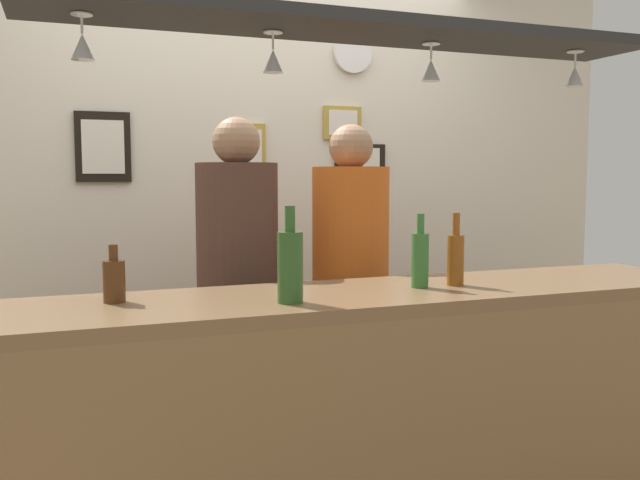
% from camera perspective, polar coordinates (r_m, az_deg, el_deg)
% --- Properties ---
extents(back_wall, '(4.40, 0.06, 2.60)m').
position_cam_1_polar(back_wall, '(3.67, -5.53, 3.30)').
color(back_wall, silver).
rests_on(back_wall, ground_plane).
extents(bar_counter, '(2.70, 0.55, 1.04)m').
position_cam_1_polar(bar_counter, '(2.28, 5.53, -13.36)').
color(bar_counter, brown).
rests_on(bar_counter, ground_plane).
extents(overhead_glass_rack, '(2.20, 0.36, 0.04)m').
position_cam_1_polar(overhead_glass_rack, '(2.40, 3.54, 17.23)').
color(overhead_glass_rack, black).
extents(hanging_wineglass_far_left, '(0.07, 0.07, 0.13)m').
position_cam_1_polar(hanging_wineglass_far_left, '(2.19, -19.21, 15.10)').
color(hanging_wineglass_far_left, silver).
rests_on(hanging_wineglass_far_left, overhead_glass_rack).
extents(hanging_wineglass_left, '(0.07, 0.07, 0.13)m').
position_cam_1_polar(hanging_wineglass_left, '(2.33, -3.94, 14.78)').
color(hanging_wineglass_left, silver).
rests_on(hanging_wineglass_left, overhead_glass_rack).
extents(hanging_wineglass_center_left, '(0.07, 0.07, 0.13)m').
position_cam_1_polar(hanging_wineglass_center_left, '(2.55, 9.24, 13.91)').
color(hanging_wineglass_center_left, silver).
rests_on(hanging_wineglass_center_left, overhead_glass_rack).
extents(hanging_wineglass_center, '(0.07, 0.07, 0.13)m').
position_cam_1_polar(hanging_wineglass_center, '(2.84, 20.49, 12.76)').
color(hanging_wineglass_center, silver).
rests_on(hanging_wineglass_center, overhead_glass_rack).
extents(person_left_brown_shirt, '(0.34, 0.34, 1.67)m').
position_cam_1_polar(person_left_brown_shirt, '(2.88, -6.87, -3.13)').
color(person_left_brown_shirt, '#2D334C').
rests_on(person_left_brown_shirt, ground_plane).
extents(person_right_orange_shirt, '(0.34, 0.34, 1.66)m').
position_cam_1_polar(person_right_orange_shirt, '(3.04, 2.55, -2.83)').
color(person_right_orange_shirt, '#2D334C').
rests_on(person_right_orange_shirt, ground_plane).
extents(bottle_beer_amber_tall, '(0.06, 0.06, 0.26)m').
position_cam_1_polar(bottle_beer_amber_tall, '(2.48, 11.25, -1.44)').
color(bottle_beer_amber_tall, brown).
rests_on(bottle_beer_amber_tall, bar_counter).
extents(bottle_champagne_green, '(0.08, 0.08, 0.30)m').
position_cam_1_polar(bottle_champagne_green, '(2.10, -2.51, -2.08)').
color(bottle_champagne_green, '#2D5623').
rests_on(bottle_champagne_green, bar_counter).
extents(bottle_beer_brown_stubby, '(0.07, 0.07, 0.18)m').
position_cam_1_polar(bottle_beer_brown_stubby, '(2.21, -16.82, -3.20)').
color(bottle_beer_brown_stubby, '#512D14').
rests_on(bottle_beer_brown_stubby, bar_counter).
extents(bottle_beer_green_import, '(0.06, 0.06, 0.26)m').
position_cam_1_polar(bottle_beer_green_import, '(2.41, 8.36, -1.52)').
color(bottle_beer_green_import, '#336B2D').
rests_on(bottle_beer_green_import, bar_counter).
extents(picture_frame_lower_pair, '(0.30, 0.02, 0.18)m').
position_cam_1_polar(picture_frame_lower_pair, '(3.83, 3.37, 6.66)').
color(picture_frame_lower_pair, black).
rests_on(picture_frame_lower_pair, back_wall).
extents(picture_frame_caricature, '(0.26, 0.02, 0.34)m').
position_cam_1_polar(picture_frame_caricature, '(3.51, -17.66, 7.41)').
color(picture_frame_caricature, black).
rests_on(picture_frame_caricature, back_wall).
extents(picture_frame_upper_small, '(0.22, 0.02, 0.18)m').
position_cam_1_polar(picture_frame_upper_small, '(3.80, 1.88, 9.75)').
color(picture_frame_upper_small, '#B29338').
rests_on(picture_frame_upper_small, back_wall).
extents(picture_frame_crest, '(0.18, 0.02, 0.26)m').
position_cam_1_polar(picture_frame_crest, '(3.62, -5.98, 7.60)').
color(picture_frame_crest, '#B29338').
rests_on(picture_frame_crest, back_wall).
extents(wall_clock, '(0.22, 0.03, 0.22)m').
position_cam_1_polar(wall_clock, '(3.86, 2.75, 15.35)').
color(wall_clock, white).
rests_on(wall_clock, back_wall).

